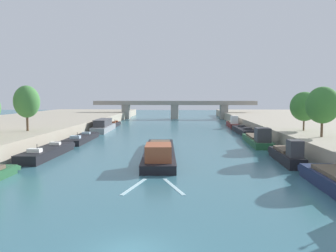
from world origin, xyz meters
TOP-DOWN VIEW (x-y plane):
  - quay_left at (-36.43, 55.00)m, footprint 36.00×170.00m
  - barge_midriver at (-0.28, 28.29)m, footprint 5.11×23.94m
  - wake_behind_barge at (0.16, 13.62)m, footprint 5.59×6.04m
  - moored_boat_left_upstream at (-15.89, 29.03)m, footprint 3.13×14.79m
  - moored_boat_left_second at (-15.98, 45.76)m, footprint 3.38×15.36m
  - moored_boat_left_midway at (-16.18, 64.30)m, footprint 3.78×16.33m
  - moored_boat_left_far at (-16.27, 79.75)m, footprint 1.91×10.03m
  - moored_boat_right_end at (15.91, 25.75)m, footprint 2.37×11.55m
  - moored_boat_right_upstream at (15.88, 42.32)m, footprint 3.48×15.97m
  - moored_boat_right_midway at (16.81, 61.03)m, footprint 3.29×16.28m
  - moored_boat_right_downstream at (16.77, 77.50)m, footprint 2.79×12.95m
  - tree_left_end_of_row at (-23.10, 38.76)m, footprint 4.23×4.23m
  - tree_right_by_lamp at (22.57, 31.89)m, footprint 4.61×4.61m
  - tree_right_midway at (23.36, 41.34)m, footprint 4.67×4.67m
  - bridge_far at (0.00, 111.59)m, footprint 60.85×4.40m

SIDE VIEW (x-z plane):
  - wake_behind_barge at x=0.16m, z-range 0.00..0.03m
  - moored_boat_left_second at x=-15.98m, z-range -0.52..1.57m
  - moored_boat_left_far at x=-16.27m, z-range -0.51..1.57m
  - moored_boat_right_midway at x=16.81m, z-range -0.53..1.78m
  - moored_boat_left_upstream at x=-15.89m, z-range -0.52..1.82m
  - barge_midriver at x=-0.28m, z-range -0.57..2.24m
  - moored_boat_right_upstream at x=15.88m, z-range -0.70..2.57m
  - moored_boat_right_downstream at x=16.77m, z-range -0.68..2.58m
  - moored_boat_right_end at x=15.91m, z-range -0.65..2.62m
  - moored_boat_left_midway at x=-16.18m, z-range -0.24..2.72m
  - quay_left at x=-36.43m, z-range 0.00..2.57m
  - bridge_far at x=0.00m, z-range 0.93..7.70m
  - tree_right_midway at x=23.36m, z-range 3.37..9.91m
  - tree_right_by_lamp at x=22.57m, z-range 3.52..10.65m
  - tree_left_end_of_row at x=-23.10m, z-range 3.67..11.24m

